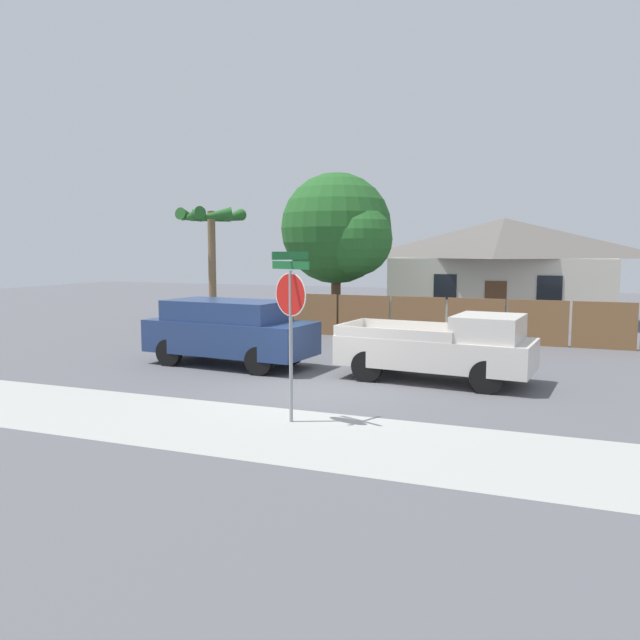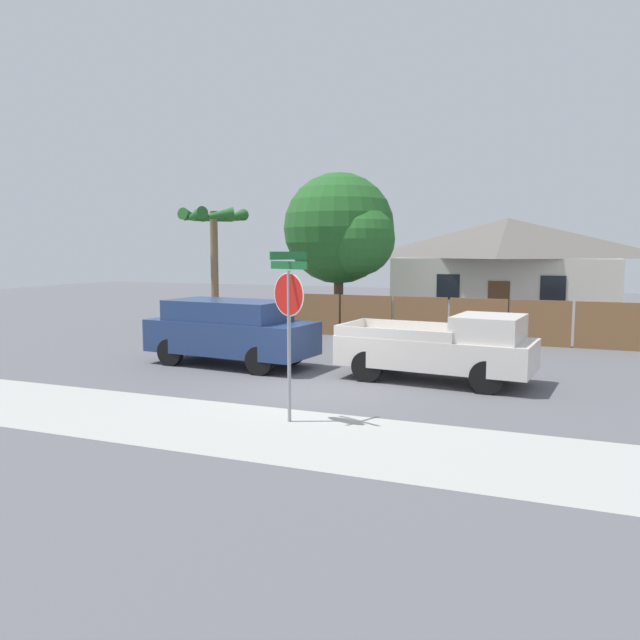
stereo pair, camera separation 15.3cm
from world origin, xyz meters
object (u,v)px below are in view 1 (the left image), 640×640
object	(u,v)px
red_suv	(229,330)
palm_tree	(211,228)
oak_tree	(340,231)
house	(503,268)
orange_pickup	(443,348)
stop_sign	(291,306)

from	to	relation	value
red_suv	palm_tree	bearing A→B (deg)	131.23
oak_tree	red_suv	world-z (taller)	oak_tree
house	orange_pickup	xyz separation A→B (m)	(-0.08, -15.14, -1.63)
oak_tree	red_suv	size ratio (longest dim) A/B	1.29
palm_tree	stop_sign	xyz separation A→B (m)	(7.27, -9.25, -1.88)
palm_tree	red_suv	world-z (taller)	palm_tree
house	red_suv	world-z (taller)	house
palm_tree	red_suv	bearing A→B (deg)	-54.22
oak_tree	palm_tree	distance (m)	5.64
oak_tree	red_suv	distance (m)	9.43
palm_tree	orange_pickup	size ratio (longest dim) A/B	0.97
palm_tree	red_suv	size ratio (longest dim) A/B	0.96
house	palm_tree	distance (m)	14.34
red_suv	orange_pickup	world-z (taller)	red_suv
palm_tree	orange_pickup	distance (m)	10.83
oak_tree	palm_tree	size ratio (longest dim) A/B	1.34
oak_tree	red_suv	xyz separation A→B (m)	(-0.22, -8.91, -3.08)
red_suv	stop_sign	bearing A→B (deg)	-44.36
palm_tree	orange_pickup	world-z (taller)	palm_tree
house	oak_tree	world-z (taller)	oak_tree
red_suv	oak_tree	bearing A→B (deg)	94.02
red_suv	stop_sign	size ratio (longest dim) A/B	1.54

